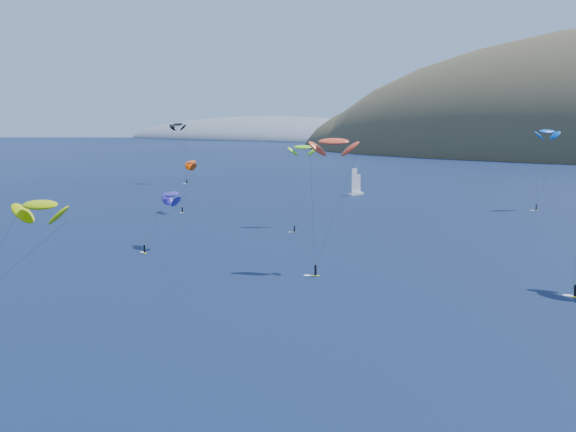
# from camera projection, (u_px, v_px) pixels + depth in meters

# --- Properties ---
(headland) EXTENTS (460.00, 250.00, 60.00)m
(headland) POSITION_uv_depth(u_px,v_px,m) (289.00, 142.00, 938.37)
(headland) COLOR slate
(headland) RESTS_ON ground
(sailboat) EXTENTS (8.37, 7.20, 10.25)m
(sailboat) POSITION_uv_depth(u_px,v_px,m) (356.00, 192.00, 269.32)
(sailboat) COLOR silver
(sailboat) RESTS_ON ground
(kitesurfer_1) EXTENTS (7.96, 8.30, 15.78)m
(kitesurfer_1) POSITION_uv_depth(u_px,v_px,m) (191.00, 162.00, 220.86)
(kitesurfer_1) COLOR #C9C916
(kitesurfer_1) RESTS_ON ground
(kitesurfer_2) EXTENTS (12.04, 9.66, 16.87)m
(kitesurfer_2) POSITION_uv_depth(u_px,v_px,m) (40.00, 205.00, 107.87)
(kitesurfer_2) COLOR #C9C916
(kitesurfer_2) RESTS_ON ground
(kitesurfer_3) EXTENTS (9.43, 15.23, 20.87)m
(kitesurfer_3) POSITION_uv_depth(u_px,v_px,m) (303.00, 147.00, 192.93)
(kitesurfer_3) COLOR #C9C916
(kitesurfer_3) RESTS_ON ground
(kitesurfer_4) EXTENTS (7.66, 10.53, 24.23)m
(kitesurfer_4) POSITION_uv_depth(u_px,v_px,m) (547.00, 132.00, 226.99)
(kitesurfer_4) COLOR #C9C916
(kitesurfer_4) RESTS_ON ground
(kitesurfer_9) EXTENTS (8.94, 11.50, 24.33)m
(kitesurfer_9) POSITION_uv_depth(u_px,v_px,m) (334.00, 142.00, 136.99)
(kitesurfer_9) COLOR #C9C916
(kitesurfer_9) RESTS_ON ground
(kitesurfer_10) EXTENTS (8.40, 13.29, 12.77)m
(kitesurfer_10) POSITION_uv_depth(u_px,v_px,m) (171.00, 195.00, 161.98)
(kitesurfer_10) COLOR #C9C916
(kitesurfer_10) RESTS_ON ground
(kitesurfer_12) EXTENTS (11.15, 4.76, 25.41)m
(kitesurfer_12) POSITION_uv_depth(u_px,v_px,m) (178.00, 125.00, 315.13)
(kitesurfer_12) COLOR #C9C916
(kitesurfer_12) RESTS_ON ground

